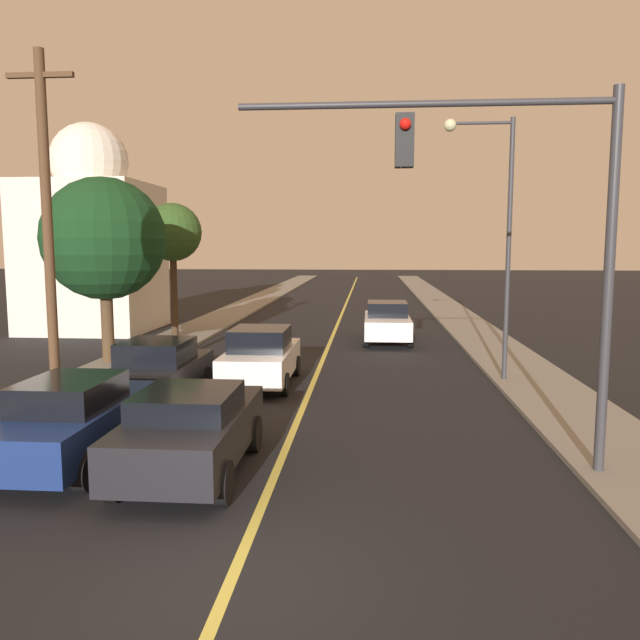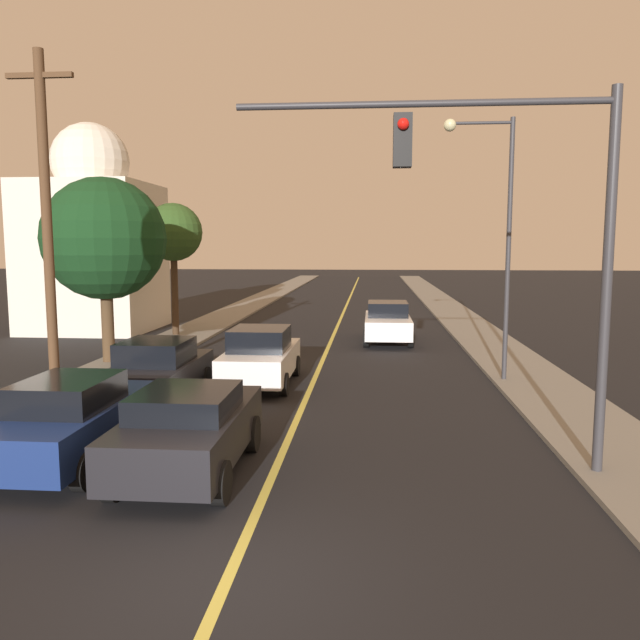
# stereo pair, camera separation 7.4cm
# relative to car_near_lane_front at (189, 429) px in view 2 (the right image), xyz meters

# --- Properties ---
(ground_plane) EXTENTS (200.00, 200.00, 0.00)m
(ground_plane) POSITION_rel_car_near_lane_front_xyz_m (1.50, -3.48, -0.84)
(ground_plane) COLOR black
(road_surface) EXTENTS (10.73, 80.00, 0.01)m
(road_surface) POSITION_rel_car_near_lane_front_xyz_m (1.50, 32.52, -0.83)
(road_surface) COLOR black
(road_surface) RESTS_ON ground
(sidewalk_left) EXTENTS (2.50, 80.00, 0.12)m
(sidewalk_left) POSITION_rel_car_near_lane_front_xyz_m (-5.11, 32.52, -0.78)
(sidewalk_left) COLOR gray
(sidewalk_left) RESTS_ON ground
(sidewalk_right) EXTENTS (2.50, 80.00, 0.12)m
(sidewalk_right) POSITION_rel_car_near_lane_front_xyz_m (8.12, 32.52, -0.78)
(sidewalk_right) COLOR gray
(sidewalk_right) RESTS_ON ground
(car_near_lane_front) EXTENTS (2.00, 4.21, 1.58)m
(car_near_lane_front) POSITION_rel_car_near_lane_front_xyz_m (0.00, 0.00, 0.00)
(car_near_lane_front) COLOR black
(car_near_lane_front) RESTS_ON ground
(car_near_lane_second) EXTENTS (1.95, 4.30, 1.72)m
(car_near_lane_second) POSITION_rel_car_near_lane_front_xyz_m (-0.00, 7.26, 0.02)
(car_near_lane_second) COLOR white
(car_near_lane_second) RESTS_ON ground
(car_outer_lane_front) EXTENTS (1.84, 4.41, 1.65)m
(car_outer_lane_front) POSITION_rel_car_near_lane_front_xyz_m (-2.36, 0.42, 0.00)
(car_outer_lane_front) COLOR navy
(car_outer_lane_front) RESTS_ON ground
(car_outer_lane_second) EXTENTS (2.00, 4.17, 1.65)m
(car_outer_lane_second) POSITION_rel_car_near_lane_front_xyz_m (-2.36, 5.15, -0.00)
(car_outer_lane_second) COLOR black
(car_outer_lane_second) RESTS_ON ground
(car_far_oncoming) EXTENTS (2.01, 4.62, 1.72)m
(car_far_oncoming) POSITION_rel_car_near_lane_front_xyz_m (3.92, 15.85, 0.04)
(car_far_oncoming) COLOR white
(car_far_oncoming) RESTS_ON ground
(traffic_signal_mast) EXTENTS (6.50, 0.42, 6.63)m
(traffic_signal_mast) POSITION_rel_car_near_lane_front_xyz_m (5.73, 0.48, 3.87)
(traffic_signal_mast) COLOR #333338
(traffic_signal_mast) RESTS_ON ground
(streetlamp_right) EXTENTS (2.03, 0.36, 7.63)m
(streetlamp_right) POSITION_rel_car_near_lane_front_xyz_m (6.76, 8.17, 4.15)
(streetlamp_right) COLOR #333338
(streetlamp_right) RESTS_ON ground
(utility_pole_left) EXTENTS (1.60, 0.24, 8.48)m
(utility_pole_left) POSITION_rel_car_near_lane_front_xyz_m (-4.46, 3.76, 3.69)
(utility_pole_left) COLOR #513823
(utility_pole_left) RESTS_ON ground
(tree_left_near) EXTENTS (4.13, 4.13, 6.28)m
(tree_left_near) POSITION_rel_car_near_lane_front_xyz_m (-5.81, 9.97, 3.48)
(tree_left_near) COLOR #4C3823
(tree_left_near) RESTS_ON ground
(tree_left_far) EXTENTS (2.56, 2.56, 5.85)m
(tree_left_far) POSITION_rel_car_near_lane_front_xyz_m (-5.55, 16.58, 3.80)
(tree_left_far) COLOR #3D2B1C
(tree_left_far) RESTS_ON ground
(domed_building_left) EXTENTS (5.61, 5.61, 9.87)m
(domed_building_left) POSITION_rel_car_near_lane_front_xyz_m (-10.17, 18.66, 3.49)
(domed_building_left) COLOR silver
(domed_building_left) RESTS_ON ground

